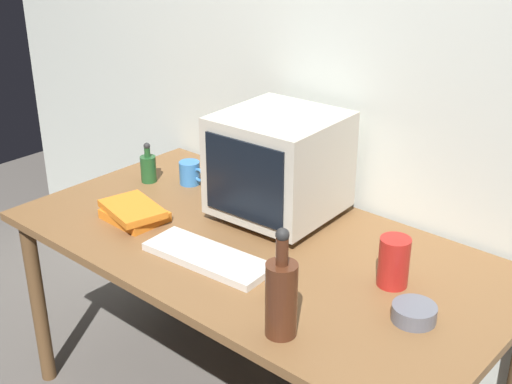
# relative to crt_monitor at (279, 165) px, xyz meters

# --- Properties ---
(back_wall) EXTENTS (4.00, 0.08, 2.50)m
(back_wall) POSITION_rel_crt_monitor_xyz_m (0.07, 0.29, 0.33)
(back_wall) COLOR beige
(back_wall) RESTS_ON ground
(desk) EXTENTS (1.66, 0.87, 0.73)m
(desk) POSITION_rel_crt_monitor_xyz_m (0.07, -0.20, -0.27)
(desk) COLOR brown
(desk) RESTS_ON ground
(crt_monitor) EXTENTS (0.40, 0.41, 0.37)m
(crt_monitor) POSITION_rel_crt_monitor_xyz_m (0.00, 0.00, 0.00)
(crt_monitor) COLOR #B2AD9E
(crt_monitor) RESTS_ON desk
(keyboard) EXTENTS (0.43, 0.18, 0.02)m
(keyboard) POSITION_rel_crt_monitor_xyz_m (0.03, -0.38, -0.18)
(keyboard) COLOR beige
(keyboard) RESTS_ON desk
(computer_mouse) EXTENTS (0.09, 0.11, 0.04)m
(computer_mouse) POSITION_rel_crt_monitor_xyz_m (0.32, -0.39, -0.17)
(computer_mouse) COLOR beige
(computer_mouse) RESTS_ON desk
(bottle_tall) EXTENTS (0.08, 0.08, 0.31)m
(bottle_tall) POSITION_rel_crt_monitor_xyz_m (0.44, -0.53, -0.08)
(bottle_tall) COLOR #472314
(bottle_tall) RESTS_ON desk
(bottle_short) EXTENTS (0.06, 0.06, 0.16)m
(bottle_short) POSITION_rel_crt_monitor_xyz_m (-0.58, -0.10, -0.13)
(bottle_short) COLOR #1E4C23
(bottle_short) RESTS_ON desk
(book_stack) EXTENTS (0.26, 0.20, 0.06)m
(book_stack) POSITION_rel_crt_monitor_xyz_m (-0.36, -0.35, -0.16)
(book_stack) COLOR orange
(book_stack) RESTS_ON desk
(mug) EXTENTS (0.12, 0.08, 0.09)m
(mug) POSITION_rel_crt_monitor_xyz_m (-0.44, -0.01, -0.15)
(mug) COLOR #3370B2
(mug) RESTS_ON desk
(cd_spindle) EXTENTS (0.12, 0.12, 0.04)m
(cd_spindle) POSITION_rel_crt_monitor_xyz_m (0.67, -0.25, -0.17)
(cd_spindle) COLOR #595B66
(cd_spindle) RESTS_ON desk
(metal_canister) EXTENTS (0.09, 0.09, 0.15)m
(metal_canister) POSITION_rel_crt_monitor_xyz_m (0.53, -0.13, -0.12)
(metal_canister) COLOR #A51E19
(metal_canister) RESTS_ON desk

